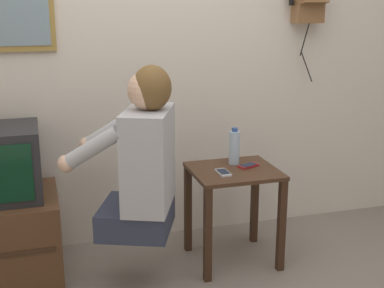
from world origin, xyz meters
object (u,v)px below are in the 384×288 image
(framed_picture, at_px, (15,10))
(water_bottle, at_px, (234,147))
(cell_phone_held, at_px, (223,172))
(person, at_px, (143,158))
(cell_phone_spare, at_px, (248,166))

(framed_picture, xyz_separation_m, water_bottle, (1.17, -0.36, -0.78))
(framed_picture, bearing_deg, cell_phone_held, -26.19)
(person, height_order, cell_phone_held, person)
(framed_picture, bearing_deg, water_bottle, -17.16)
(person, bearing_deg, framed_picture, 65.20)
(cell_phone_held, distance_m, cell_phone_spare, 0.20)
(person, distance_m, cell_phone_spare, 0.70)
(framed_picture, height_order, cell_phone_spare, framed_picture)
(framed_picture, relative_size, cell_phone_held, 3.69)
(cell_phone_held, relative_size, water_bottle, 0.57)
(person, bearing_deg, cell_phone_held, -55.74)
(person, height_order, cell_phone_spare, person)
(cell_phone_spare, bearing_deg, person, -97.52)
(person, bearing_deg, cell_phone_spare, -52.62)
(cell_phone_held, bearing_deg, water_bottle, 50.89)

